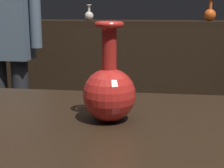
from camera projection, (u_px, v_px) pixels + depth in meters
back_display_shelf at (147, 76)px, 3.11m from camera, size 2.60×0.40×0.99m
vase_centerpiece at (109, 90)px, 0.90m from camera, size 0.14×0.14×0.26m
shelf_vase_left at (89, 15)px, 3.01m from camera, size 0.08×0.08×0.14m
shelf_vase_right at (210, 14)px, 2.91m from camera, size 0.10×0.10×0.19m
visitor_near_left at (6, 36)px, 2.18m from camera, size 0.47×0.18×1.57m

